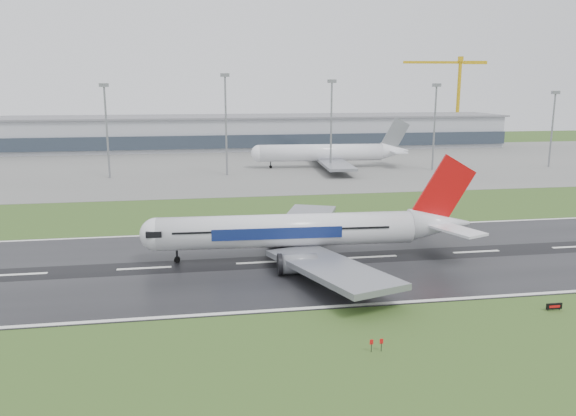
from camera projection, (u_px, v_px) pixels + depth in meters
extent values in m
plane|color=#304E1C|center=(372.00, 257.00, 102.64)|extent=(520.00, 520.00, 0.00)
cube|color=black|center=(372.00, 257.00, 102.63)|extent=(400.00, 45.00, 0.10)
cube|color=slate|center=(275.00, 164.00, 223.20)|extent=(400.00, 130.00, 0.08)
cube|color=#969AA1|center=(258.00, 133.00, 279.49)|extent=(240.00, 36.00, 15.00)
cylinder|color=gray|center=(107.00, 133.00, 186.60)|extent=(0.64, 0.64, 29.68)
cylinder|color=gray|center=(226.00, 127.00, 192.42)|extent=(0.64, 0.64, 32.93)
cylinder|color=gray|center=(331.00, 129.00, 198.41)|extent=(0.64, 0.64, 30.98)
cylinder|color=gray|center=(434.00, 129.00, 204.58)|extent=(0.64, 0.64, 29.69)
cylinder|color=gray|center=(552.00, 131.00, 212.23)|extent=(0.64, 0.64, 27.03)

